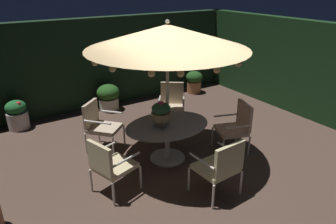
% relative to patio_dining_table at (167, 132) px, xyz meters
% --- Properties ---
extents(ground_plane, '(8.07, 7.93, 0.02)m').
position_rel_patio_dining_table_xyz_m(ground_plane, '(0.16, -0.39, -0.57)').
color(ground_plane, brown).
extents(hedge_backdrop_rear, '(8.07, 0.30, 2.31)m').
position_rel_patio_dining_table_xyz_m(hedge_backdrop_rear, '(0.16, 3.42, 0.59)').
color(hedge_backdrop_rear, '#1A2F1D').
rests_on(hedge_backdrop_rear, ground_plane).
extents(hedge_backdrop_right, '(0.30, 7.93, 2.31)m').
position_rel_patio_dining_table_xyz_m(hedge_backdrop_right, '(4.05, -0.39, 0.59)').
color(hedge_backdrop_right, '#183619').
rests_on(hedge_backdrop_right, ground_plane).
extents(patio_dining_table, '(1.62, 1.22, 0.72)m').
position_rel_patio_dining_table_xyz_m(patio_dining_table, '(0.00, 0.00, 0.00)').
color(patio_dining_table, beige).
rests_on(patio_dining_table, ground_plane).
extents(patio_umbrella, '(2.76, 2.76, 2.59)m').
position_rel_patio_dining_table_xyz_m(patio_umbrella, '(0.00, 0.00, 1.75)').
color(patio_umbrella, beige).
rests_on(patio_umbrella, ground_plane).
extents(centerpiece_planter, '(0.36, 0.36, 0.48)m').
position_rel_patio_dining_table_xyz_m(centerpiece_planter, '(-0.13, 0.01, 0.43)').
color(centerpiece_planter, tan).
rests_on(centerpiece_planter, patio_dining_table).
extents(patio_chair_north, '(0.75, 0.72, 0.96)m').
position_rel_patio_dining_table_xyz_m(patio_chair_north, '(-1.33, -0.41, -0.01)').
color(patio_chair_north, silver).
rests_on(patio_chair_north, ground_plane).
extents(patio_chair_northeast, '(0.67, 0.63, 0.98)m').
position_rel_patio_dining_table_xyz_m(patio_chair_northeast, '(0.07, -1.39, 0.00)').
color(patio_chair_northeast, silver).
rests_on(patio_chair_northeast, ground_plane).
extents(patio_chair_east, '(0.73, 0.74, 0.99)m').
position_rel_patio_dining_table_xyz_m(patio_chair_east, '(1.31, -0.45, -0.00)').
color(patio_chair_east, beige).
rests_on(patio_chair_east, ground_plane).
extents(patio_chair_southeast, '(0.83, 0.84, 1.03)m').
position_rel_patio_dining_table_xyz_m(patio_chair_southeast, '(0.83, 1.12, 0.03)').
color(patio_chair_southeast, silver).
rests_on(patio_chair_southeast, ground_plane).
extents(patio_chair_south, '(0.82, 0.82, 1.00)m').
position_rel_patio_dining_table_xyz_m(patio_chair_south, '(-0.93, 1.04, 0.01)').
color(patio_chair_south, silver).
rests_on(patio_chair_south, ground_plane).
extents(potted_plant_back_center, '(0.47, 0.47, 0.68)m').
position_rel_patio_dining_table_xyz_m(potted_plant_back_center, '(-2.16, 2.97, -0.22)').
color(potted_plant_back_center, beige).
rests_on(potted_plant_back_center, ground_plane).
extents(potted_plant_back_left, '(0.59, 0.59, 0.69)m').
position_rel_patio_dining_table_xyz_m(potted_plant_back_left, '(0.03, 2.90, -0.20)').
color(potted_plant_back_left, beige).
rests_on(potted_plant_back_left, ground_plane).
extents(potted_plant_left_far, '(0.50, 0.50, 0.66)m').
position_rel_patio_dining_table_xyz_m(potted_plant_left_far, '(2.75, 2.78, -0.21)').
color(potted_plant_left_far, '#B16F44').
rests_on(potted_plant_left_far, ground_plane).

